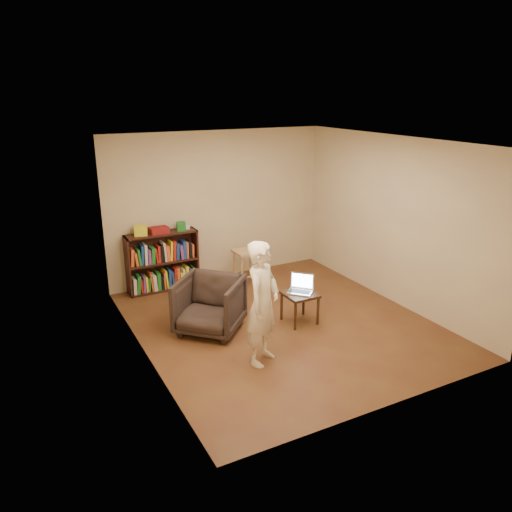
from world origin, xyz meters
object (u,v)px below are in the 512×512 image
person (263,303)px  stool (246,257)px  bookshelf (162,265)px  laptop (301,288)px  armchair (210,305)px  side_table (300,298)px

person → stool: bearing=31.1°
stool → person: 2.72m
bookshelf → person: bearing=-82.8°
stool → person: size_ratio=0.38×
bookshelf → laptop: bearing=-56.1°
bookshelf → stool: (1.39, -0.39, 0.04)m
armchair → side_table: armchair is taller
bookshelf → laptop: bookshelf is taller
stool → armchair: 1.92m
laptop → person: size_ratio=0.27×
stool → laptop: 1.72m
bookshelf → armchair: bookshelf is taller
stool → side_table: 1.78m
armchair → laptop: size_ratio=2.01×
laptop → bookshelf: bearing=170.5°
stool → armchair: armchair is taller
bookshelf → laptop: size_ratio=2.81×
stool → laptop: bearing=-89.1°
laptop → person: bearing=-96.9°
side_table → person: (-1.01, -0.72, 0.41)m
side_table → armchair: bearing=164.6°
bookshelf → person: person is taller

